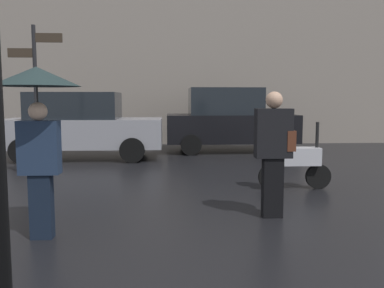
% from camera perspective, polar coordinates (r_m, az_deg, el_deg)
% --- Properties ---
extents(pedestrian_with_umbrella, '(0.99, 0.99, 2.01)m').
position_cam_1_polar(pedestrian_with_umbrella, '(5.04, -20.74, 5.21)').
color(pedestrian_with_umbrella, black).
rests_on(pedestrian_with_umbrella, ground).
extents(pedestrian_with_bag, '(0.54, 0.24, 1.75)m').
position_cam_1_polar(pedestrian_with_bag, '(5.75, 11.38, -0.38)').
color(pedestrian_with_bag, black).
rests_on(pedestrian_with_bag, ground).
extents(parked_scooter, '(1.34, 0.32, 1.23)m').
position_cam_1_polar(parked_scooter, '(7.69, 13.86, -2.09)').
color(parked_scooter, black).
rests_on(parked_scooter, ground).
extents(parked_car_left, '(4.32, 1.90, 1.83)m').
position_cam_1_polar(parked_car_left, '(11.73, -15.20, 2.57)').
color(parked_car_left, gray).
rests_on(parked_car_left, ground).
extents(parked_car_right, '(4.04, 2.04, 2.00)m').
position_cam_1_polar(parked_car_right, '(13.03, 5.16, 3.37)').
color(parked_car_right, black).
rests_on(parked_car_right, ground).
extents(street_signpost, '(1.08, 0.08, 3.12)m').
position_cam_1_polar(street_signpost, '(8.91, -20.92, 7.40)').
color(street_signpost, black).
rests_on(street_signpost, ground).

